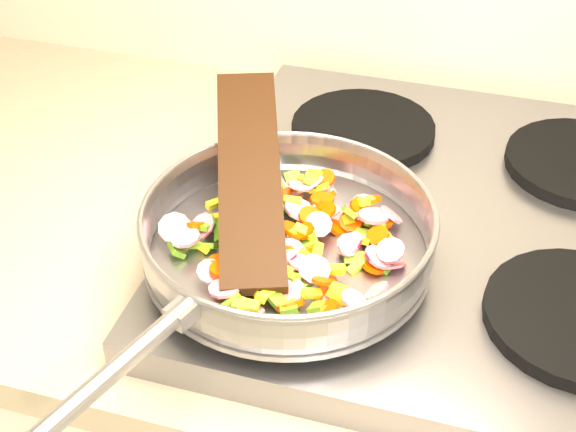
# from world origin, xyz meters

# --- Properties ---
(cooktop) EXTENTS (0.60, 0.60, 0.04)m
(cooktop) POSITION_xyz_m (-0.70, 1.67, 0.92)
(cooktop) COLOR #939399
(cooktop) RESTS_ON counter_top
(grate_fl) EXTENTS (0.19, 0.19, 0.02)m
(grate_fl) POSITION_xyz_m (-0.84, 1.52, 0.95)
(grate_fl) COLOR black
(grate_fl) RESTS_ON cooktop
(grate_bl) EXTENTS (0.19, 0.19, 0.02)m
(grate_bl) POSITION_xyz_m (-0.84, 1.81, 0.95)
(grate_bl) COLOR black
(grate_bl) RESTS_ON cooktop
(saute_pan) EXTENTS (0.35, 0.50, 0.06)m
(saute_pan) POSITION_xyz_m (-0.86, 1.52, 0.99)
(saute_pan) COLOR #9E9EA5
(saute_pan) RESTS_ON grate_fl
(vegetable_heap) EXTENTS (0.27, 0.26, 0.05)m
(vegetable_heap) POSITION_xyz_m (-0.86, 1.53, 0.98)
(vegetable_heap) COLOR red
(vegetable_heap) RESTS_ON saute_pan
(wooden_spatula) EXTENTS (0.16, 0.29, 0.09)m
(wooden_spatula) POSITION_xyz_m (-0.92, 1.57, 1.02)
(wooden_spatula) COLOR black
(wooden_spatula) RESTS_ON saute_pan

